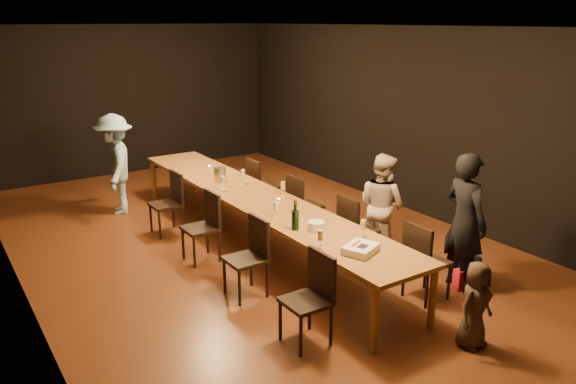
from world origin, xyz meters
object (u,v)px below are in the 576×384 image
ice_bucket (220,174)px  child (475,305)px  chair_right_3 (263,186)px  chair_left_0 (306,300)px  chair_right_0 (428,261)px  man_blue (116,164)px  chair_right_1 (359,229)px  chair_right_2 (306,205)px  chair_left_3 (166,204)px  birthday_cake (361,249)px  plate_stack (316,226)px  woman_tan (382,205)px  chair_left_2 (200,228)px  woman_birthday (465,222)px  chair_left_1 (245,259)px  champagne_bottle (295,215)px  table (256,200)px

ice_bucket → child: bearing=-82.8°
chair_right_3 → chair_left_0: bearing=-25.3°
chair_right_0 → child: size_ratio=1.05×
man_blue → chair_right_1: bearing=47.0°
chair_right_2 → man_blue: size_ratio=0.56×
chair_right_0 → ice_bucket: size_ratio=4.51×
chair_left_3 → birthday_cake: bearing=-167.5°
plate_stack → woman_tan: bearing=15.0°
chair_right_1 → chair_right_2: same height
chair_left_2 → woman_birthday: 3.33m
chair_left_1 → chair_left_3: (0.00, 2.40, 0.00)m
chair_right_1 → chair_right_3: same height
ice_bucket → chair_left_1: bearing=-110.2°
chair_left_1 → chair_left_3: size_ratio=1.00×
birthday_cake → ice_bucket: bearing=67.1°
chair_left_1 → woman_birthday: 2.59m
chair_right_1 → birthday_cake: chair_right_1 is taller
birthday_cake → champagne_bottle: 0.96m
chair_right_1 → chair_right_2: bearing=180.0°
chair_right_2 → child: bearing=-6.1°
table → chair_right_0: size_ratio=6.45×
man_blue → plate_stack: bearing=33.6°
champagne_bottle → ice_bucket: (0.21, 2.34, -0.08)m
chair_left_1 → ice_bucket: size_ratio=4.51×
chair_left_0 → plate_stack: size_ratio=4.81×
chair_left_2 → child: (1.34, -3.35, -0.02)m
chair_right_2 → chair_left_1: size_ratio=1.00×
chair_left_0 → chair_left_2: (0.00, 2.40, 0.00)m
woman_tan → man_blue: bearing=25.7°
chair_right_3 → birthday_cake: 3.64m
chair_right_1 → woman_birthday: 1.40m
table → chair_right_1: bearing=-54.7°
chair_right_0 → chair_left_0: same height
chair_right_3 → chair_left_3: 1.70m
chair_left_2 → birthday_cake: (0.77, -2.30, 0.33)m
chair_left_1 → chair_left_2: (0.00, 1.20, 0.00)m
table → man_blue: 2.80m
chair_right_1 → chair_left_1: size_ratio=1.00×
ice_bucket → chair_left_3: bearing=163.7°
woman_birthday → man_blue: 5.59m
chair_right_1 → chair_left_1: 1.70m
chair_left_3 → child: chair_left_3 is taller
man_blue → ice_bucket: bearing=53.7°
chair_right_1 → plate_stack: size_ratio=4.81×
chair_left_3 → birthday_cake: (0.77, -3.50, 0.33)m
chair_left_1 → birthday_cake: chair_left_1 is taller
chair_left_1 → child: chair_left_1 is taller
chair_right_0 → chair_left_2: size_ratio=1.00×
woman_birthday → plate_stack: woman_birthday is taller
table → child: bearing=-81.7°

